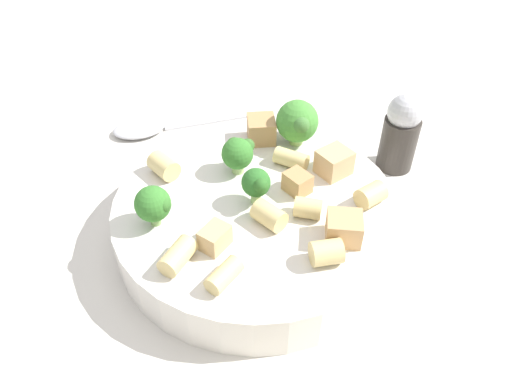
# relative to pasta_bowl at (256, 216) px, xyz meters

# --- Properties ---
(ground_plane) EXTENTS (2.00, 2.00, 0.00)m
(ground_plane) POSITION_rel_pasta_bowl_xyz_m (0.00, 0.00, -0.02)
(ground_plane) COLOR beige
(pasta_bowl) EXTENTS (0.22, 0.22, 0.04)m
(pasta_bowl) POSITION_rel_pasta_bowl_xyz_m (0.00, 0.00, 0.00)
(pasta_bowl) COLOR silver
(pasta_bowl) RESTS_ON ground_plane
(broccoli_floret_0) EXTENTS (0.03, 0.03, 0.03)m
(broccoli_floret_0) POSITION_rel_pasta_bowl_xyz_m (-0.01, -0.08, 0.03)
(broccoli_floret_0) COLOR #84AD60
(broccoli_floret_0) RESTS_ON pasta_bowl
(broccoli_floret_1) EXTENTS (0.03, 0.03, 0.03)m
(broccoli_floret_1) POSITION_rel_pasta_bowl_xyz_m (-0.04, 0.00, 0.03)
(broccoli_floret_1) COLOR #9EC175
(broccoli_floret_1) RESTS_ON pasta_bowl
(broccoli_floret_2) EXTENTS (0.04, 0.04, 0.04)m
(broccoli_floret_2) POSITION_rel_pasta_bowl_xyz_m (-0.06, 0.06, 0.04)
(broccoli_floret_2) COLOR #93B766
(broccoli_floret_2) RESTS_ON pasta_bowl
(broccoli_floret_3) EXTENTS (0.03, 0.02, 0.03)m
(broccoli_floret_3) POSITION_rel_pasta_bowl_xyz_m (0.00, -0.00, 0.03)
(broccoli_floret_3) COLOR #9EC175
(broccoli_floret_3) RESTS_ON pasta_bowl
(rigatoni_0) EXTENTS (0.03, 0.02, 0.02)m
(rigatoni_0) POSITION_rel_pasta_bowl_xyz_m (-0.06, -0.06, 0.02)
(rigatoni_0) COLOR #E0C67F
(rigatoni_0) RESTS_ON pasta_bowl
(rigatoni_1) EXTENTS (0.02, 0.03, 0.02)m
(rigatoni_1) POSITION_rel_pasta_bowl_xyz_m (0.03, 0.03, 0.02)
(rigatoni_1) COLOR #E0C67F
(rigatoni_1) RESTS_ON pasta_bowl
(rigatoni_2) EXTENTS (0.02, 0.02, 0.02)m
(rigatoni_2) POSITION_rel_pasta_bowl_xyz_m (0.07, 0.02, 0.02)
(rigatoni_2) COLOR #E0C67F
(rigatoni_2) RESTS_ON pasta_bowl
(rigatoni_3) EXTENTS (0.03, 0.03, 0.02)m
(rigatoni_3) POSITION_rel_pasta_bowl_xyz_m (0.04, -0.07, 0.02)
(rigatoni_3) COLOR #E0C67F
(rigatoni_3) RESTS_ON pasta_bowl
(rigatoni_4) EXTENTS (0.03, 0.03, 0.01)m
(rigatoni_4) POSITION_rel_pasta_bowl_xyz_m (-0.03, 0.04, 0.02)
(rigatoni_4) COLOR #E0C67F
(rigatoni_4) RESTS_ON pasta_bowl
(rigatoni_5) EXTENTS (0.03, 0.03, 0.01)m
(rigatoni_5) POSITION_rel_pasta_bowl_xyz_m (0.06, -0.05, 0.02)
(rigatoni_5) COLOR #E0C67F
(rigatoni_5) RESTS_ON pasta_bowl
(rigatoni_6) EXTENTS (0.03, 0.02, 0.02)m
(rigatoni_6) POSITION_rel_pasta_bowl_xyz_m (0.03, 0.00, 0.02)
(rigatoni_6) COLOR #E0C67F
(rigatoni_6) RESTS_ON pasta_bowl
(rigatoni_7) EXTENTS (0.02, 0.02, 0.02)m
(rigatoni_7) POSITION_rel_pasta_bowl_xyz_m (0.03, 0.08, 0.02)
(rigatoni_7) COLOR #E0C67F
(rigatoni_7) RESTS_ON pasta_bowl
(chicken_chunk_0) EXTENTS (0.03, 0.03, 0.02)m
(chicken_chunk_0) POSITION_rel_pasta_bowl_xyz_m (-0.01, 0.07, 0.03)
(chicken_chunk_0) COLOR tan
(chicken_chunk_0) RESTS_ON pasta_bowl
(chicken_chunk_1) EXTENTS (0.02, 0.02, 0.02)m
(chicken_chunk_1) POSITION_rel_pasta_bowl_xyz_m (0.00, 0.03, 0.02)
(chicken_chunk_1) COLOR tan
(chicken_chunk_1) RESTS_ON pasta_bowl
(chicken_chunk_2) EXTENTS (0.03, 0.03, 0.02)m
(chicken_chunk_2) POSITION_rel_pasta_bowl_xyz_m (-0.08, 0.04, 0.03)
(chicken_chunk_2) COLOR tan
(chicken_chunk_2) RESTS_ON pasta_bowl
(chicken_chunk_3) EXTENTS (0.03, 0.03, 0.02)m
(chicken_chunk_3) POSITION_rel_pasta_bowl_xyz_m (0.06, 0.04, 0.03)
(chicken_chunk_3) COLOR tan
(chicken_chunk_3) RESTS_ON pasta_bowl
(chicken_chunk_4) EXTENTS (0.02, 0.03, 0.02)m
(chicken_chunk_4) POSITION_rel_pasta_bowl_xyz_m (0.03, -0.04, 0.02)
(chicken_chunk_4) COLOR tan
(chicken_chunk_4) RESTS_ON pasta_bowl
(pepper_shaker) EXTENTS (0.03, 0.03, 0.08)m
(pepper_shaker) POSITION_rel_pasta_bowl_xyz_m (-0.04, 0.16, 0.02)
(pepper_shaker) COLOR #332D28
(pepper_shaker) RESTS_ON ground_plane
(spoon) EXTENTS (0.04, 0.17, 0.01)m
(spoon) POSITION_rel_pasta_bowl_xyz_m (-0.18, -0.04, -0.02)
(spoon) COLOR silver
(spoon) RESTS_ON ground_plane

